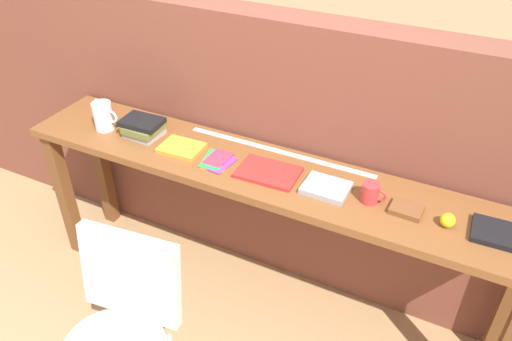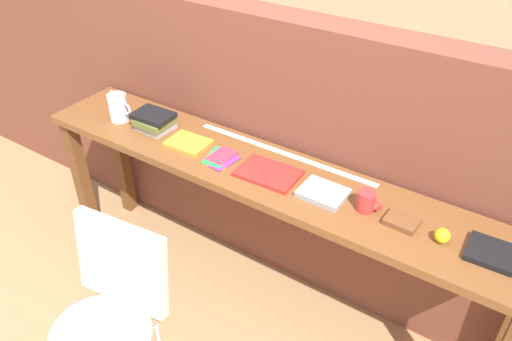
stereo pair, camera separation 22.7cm
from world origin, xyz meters
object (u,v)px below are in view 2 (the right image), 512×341
chair_white_moulded (109,310)px  book_open_centre (268,173)px  pitcher_white (118,107)px  book_stack_leftmost (154,121)px  pamphlet_pile_colourful (220,158)px  leather_journal_brown (402,221)px  sports_ball_small (442,236)px  magazine_cycling (188,143)px  book_repair_rightmost (491,253)px  mug (367,201)px

chair_white_moulded → book_open_centre: book_open_centre is taller
chair_white_moulded → pitcher_white: (-0.64, 0.76, 0.43)m
pitcher_white → book_stack_leftmost: size_ratio=0.87×
pamphlet_pile_colourful → book_open_centre: size_ratio=0.65×
book_stack_leftmost → leather_journal_brown: book_stack_leftmost is taller
pitcher_white → sports_ball_small: pitcher_white is taller
magazine_cycling → sports_ball_small: 1.26m
book_repair_rightmost → magazine_cycling: bearing=178.9°
magazine_cycling → leather_journal_brown: leather_journal_brown is taller
book_stack_leftmost → pamphlet_pile_colourful: size_ratio=1.15×
magazine_cycling → pitcher_white: bearing=178.6°
book_stack_leftmost → sports_ball_small: size_ratio=3.49×
chair_white_moulded → sports_ball_small: 1.39m
chair_white_moulded → sports_ball_small: size_ratio=14.80×
pitcher_white → book_open_centre: size_ratio=0.66×
chair_white_moulded → book_repair_rightmost: size_ratio=5.17×
leather_journal_brown → sports_ball_small: bearing=-3.1°
chair_white_moulded → pitcher_white: bearing=130.2°
pamphlet_pile_colourful → sports_ball_small: 1.05m
pitcher_white → sports_ball_small: bearing=0.2°
book_open_centre → leather_journal_brown: bearing=-1.4°
book_stack_leftmost → book_open_centre: book_stack_leftmost is taller
pitcher_white → book_stack_leftmost: (0.22, 0.04, -0.03)m
magazine_cycling → sports_ball_small: sports_ball_small is taller
book_stack_leftmost → sports_ball_small: bearing=-1.1°
chair_white_moulded → leather_journal_brown: bearing=40.3°
mug → chair_white_moulded: bearing=-134.4°
pamphlet_pile_colourful → sports_ball_small: (1.05, 0.01, 0.02)m
book_open_centre → leather_journal_brown: 0.63m
chair_white_moulded → pamphlet_pile_colourful: (0.04, 0.76, 0.36)m
chair_white_moulded → pitcher_white: size_ratio=4.85×
mug → book_repair_rightmost: bearing=1.3°
pitcher_white → sports_ball_small: size_ratio=3.05×
pitcher_white → pamphlet_pile_colourful: size_ratio=1.01×
pitcher_white → pamphlet_pile_colourful: bearing=-0.5°
chair_white_moulded → magazine_cycling: (-0.17, 0.77, 0.36)m
chair_white_moulded → magazine_cycling: 0.87m
sports_ball_small → book_repair_rightmost: sports_ball_small is taller
magazine_cycling → sports_ball_small: size_ratio=3.44×
chair_white_moulded → leather_journal_brown: leather_journal_brown is taller
pamphlet_pile_colourful → book_repair_rightmost: book_repair_rightmost is taller
pitcher_white → mug: pitcher_white is taller
leather_journal_brown → book_repair_rightmost: bearing=4.7°
pitcher_white → leather_journal_brown: 1.57m
book_stack_leftmost → magazine_cycling: 0.25m
book_stack_leftmost → book_open_centre: size_ratio=0.75×
book_stack_leftmost → book_open_centre: (0.72, -0.02, -0.04)m
chair_white_moulded → book_open_centre: 0.91m
book_repair_rightmost → mug: bearing=179.1°
book_open_centre → leather_journal_brown: leather_journal_brown is taller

